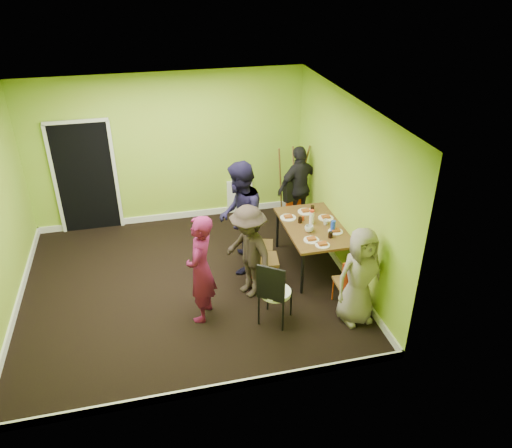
# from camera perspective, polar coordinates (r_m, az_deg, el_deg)

# --- Properties ---
(ground) EXTENTS (5.00, 5.00, 0.00)m
(ground) POSITION_cam_1_polar(r_m,az_deg,el_deg) (7.93, -7.77, -6.86)
(ground) COLOR black
(ground) RESTS_ON ground
(room_walls) EXTENTS (5.04, 4.54, 2.82)m
(room_walls) POSITION_cam_1_polar(r_m,az_deg,el_deg) (7.44, -8.49, -0.52)
(room_walls) COLOR #9DBB30
(room_walls) RESTS_ON ground
(dining_table) EXTENTS (0.90, 1.50, 0.75)m
(dining_table) POSITION_cam_1_polar(r_m,az_deg,el_deg) (8.00, 6.54, -0.52)
(dining_table) COLOR black
(dining_table) RESTS_ON ground
(chair_left_far) EXTENTS (0.45, 0.45, 0.87)m
(chair_left_far) POSITION_cam_1_polar(r_m,az_deg,el_deg) (8.01, 0.12, -1.93)
(chair_left_far) COLOR #CB4013
(chair_left_far) RESTS_ON ground
(chair_left_near) EXTENTS (0.46, 0.46, 0.99)m
(chair_left_near) POSITION_cam_1_polar(r_m,az_deg,el_deg) (7.55, 0.37, -3.50)
(chair_left_near) COLOR #CB4013
(chair_left_near) RESTS_ON ground
(chair_back_end) EXTENTS (0.52, 0.56, 0.94)m
(chair_back_end) POSITION_cam_1_polar(r_m,az_deg,el_deg) (9.11, 4.42, 3.25)
(chair_back_end) COLOR #CB4013
(chair_back_end) RESTS_ON ground
(chair_front_end) EXTENTS (0.36, 0.37, 0.86)m
(chair_front_end) POSITION_cam_1_polar(r_m,az_deg,el_deg) (7.24, 10.66, -6.36)
(chair_front_end) COLOR #CB4013
(chair_front_end) RESTS_ON ground
(chair_bentwood) EXTENTS (0.54, 0.55, 1.00)m
(chair_bentwood) POSITION_cam_1_polar(r_m,az_deg,el_deg) (6.81, 2.04, -7.60)
(chair_bentwood) COLOR black
(chair_bentwood) RESTS_ON ground
(easel) EXTENTS (0.61, 0.57, 1.52)m
(easel) POSITION_cam_1_polar(r_m,az_deg,el_deg) (9.37, 4.09, 4.59)
(easel) COLOR brown
(easel) RESTS_ON ground
(plate_near_left) EXTENTS (0.26, 0.26, 0.01)m
(plate_near_left) POSITION_cam_1_polar(r_m,az_deg,el_deg) (8.15, 3.70, 0.73)
(plate_near_left) COLOR white
(plate_near_left) RESTS_ON dining_table
(plate_near_right) EXTENTS (0.24, 0.24, 0.01)m
(plate_near_right) POSITION_cam_1_polar(r_m,az_deg,el_deg) (7.57, 6.35, -1.83)
(plate_near_right) COLOR white
(plate_near_right) RESTS_ON dining_table
(plate_far_back) EXTENTS (0.26, 0.26, 0.01)m
(plate_far_back) POSITION_cam_1_polar(r_m,az_deg,el_deg) (8.37, 5.69, 1.41)
(plate_far_back) COLOR white
(plate_far_back) RESTS_ON dining_table
(plate_far_front) EXTENTS (0.22, 0.22, 0.01)m
(plate_far_front) POSITION_cam_1_polar(r_m,az_deg,el_deg) (7.46, 7.61, -2.39)
(plate_far_front) COLOR white
(plate_far_front) RESTS_ON dining_table
(plate_wall_back) EXTENTS (0.25, 0.25, 0.01)m
(plate_wall_back) POSITION_cam_1_polar(r_m,az_deg,el_deg) (8.21, 7.98, 0.68)
(plate_wall_back) COLOR white
(plate_wall_back) RESTS_ON dining_table
(plate_wall_front) EXTENTS (0.23, 0.23, 0.01)m
(plate_wall_front) POSITION_cam_1_polar(r_m,az_deg,el_deg) (7.84, 9.07, -0.85)
(plate_wall_front) COLOR white
(plate_wall_front) RESTS_ON dining_table
(thermos) EXTENTS (0.08, 0.08, 0.21)m
(thermos) POSITION_cam_1_polar(r_m,az_deg,el_deg) (7.97, 6.38, 0.72)
(thermos) COLOR white
(thermos) RESTS_ON dining_table
(blue_bottle) EXTENTS (0.07, 0.07, 0.19)m
(blue_bottle) POSITION_cam_1_polar(r_m,az_deg,el_deg) (7.80, 8.79, -0.25)
(blue_bottle) COLOR blue
(blue_bottle) RESTS_ON dining_table
(orange_bottle) EXTENTS (0.04, 0.04, 0.08)m
(orange_bottle) POSITION_cam_1_polar(r_m,az_deg,el_deg) (8.09, 5.39, 0.67)
(orange_bottle) COLOR #CB4013
(orange_bottle) RESTS_ON dining_table
(glass_mid) EXTENTS (0.07, 0.07, 0.10)m
(glass_mid) POSITION_cam_1_polar(r_m,az_deg,el_deg) (8.01, 5.06, 0.46)
(glass_mid) COLOR black
(glass_mid) RESTS_ON dining_table
(glass_back) EXTENTS (0.06, 0.06, 0.10)m
(glass_back) POSITION_cam_1_polar(r_m,az_deg,el_deg) (8.38, 6.46, 1.77)
(glass_back) COLOR black
(glass_back) RESTS_ON dining_table
(glass_front) EXTENTS (0.07, 0.07, 0.09)m
(glass_front) POSITION_cam_1_polar(r_m,az_deg,el_deg) (7.66, 8.51, -1.23)
(glass_front) COLOR black
(glass_front) RESTS_ON dining_table
(cup_a) EXTENTS (0.14, 0.14, 0.11)m
(cup_a) POSITION_cam_1_polar(r_m,az_deg,el_deg) (7.77, 6.08, -0.54)
(cup_a) COLOR white
(cup_a) RESTS_ON dining_table
(cup_b) EXTENTS (0.09, 0.09, 0.09)m
(cup_b) POSITION_cam_1_polar(r_m,az_deg,el_deg) (8.00, 7.97, 0.21)
(cup_b) COLOR white
(cup_b) RESTS_ON dining_table
(person_standing) EXTENTS (0.58, 0.69, 1.60)m
(person_standing) POSITION_cam_1_polar(r_m,az_deg,el_deg) (6.83, -6.33, -5.15)
(person_standing) COLOR #5F103A
(person_standing) RESTS_ON ground
(person_left_far) EXTENTS (0.92, 1.05, 1.83)m
(person_left_far) POSITION_cam_1_polar(r_m,az_deg,el_deg) (7.80, -1.82, 0.69)
(person_left_far) COLOR black
(person_left_far) RESTS_ON ground
(person_left_near) EXTENTS (0.89, 1.09, 1.47)m
(person_left_near) POSITION_cam_1_polar(r_m,az_deg,el_deg) (7.28, -0.87, -3.18)
(person_left_near) COLOR #2B211C
(person_left_near) RESTS_ON ground
(person_back_end) EXTENTS (0.99, 0.65, 1.57)m
(person_back_end) POSITION_cam_1_polar(r_m,az_deg,el_deg) (9.17, 4.96, 4.22)
(person_back_end) COLOR black
(person_back_end) RESTS_ON ground
(person_front_end) EXTENTS (0.76, 0.55, 1.45)m
(person_front_end) POSITION_cam_1_polar(r_m,az_deg,el_deg) (6.92, 11.78, -5.90)
(person_front_end) COLOR gray
(person_front_end) RESTS_ON ground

